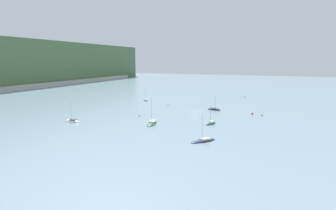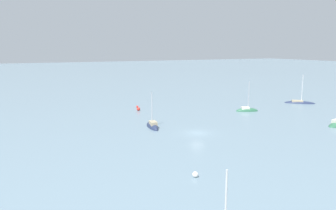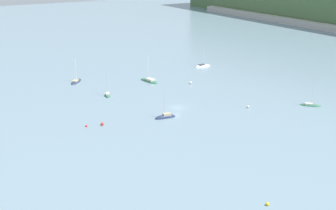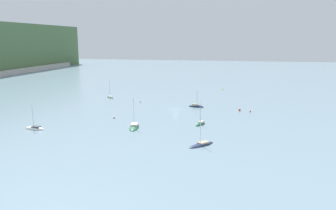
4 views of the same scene
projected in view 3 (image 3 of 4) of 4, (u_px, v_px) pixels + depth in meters
ground_plane at (177, 108)px, 136.22m from camera, size 600.00×600.00×0.00m
sailboat_0 at (165, 117)px, 127.93m from camera, size 2.55×6.29×7.80m
sailboat_1 at (108, 95)px, 147.53m from camera, size 5.62×3.52×8.00m
sailboat_2 at (149, 81)px, 163.61m from camera, size 9.05×4.25×10.36m
sailboat_3 at (76, 82)px, 162.95m from camera, size 7.65×7.01×8.61m
sailboat_4 at (203, 67)px, 184.48m from camera, size 2.58×6.81×8.46m
sailboat_5 at (310, 105)px, 137.97m from camera, size 5.86×5.43×8.95m
mooring_buoy_0 at (87, 126)px, 121.39m from camera, size 0.55×0.55×0.55m
mooring_buoy_1 at (248, 107)px, 135.97m from camera, size 0.72×0.72×0.72m
mooring_buoy_2 at (191, 83)px, 160.47m from camera, size 0.87×0.87×0.87m
mooring_buoy_3 at (102, 124)px, 122.33m from camera, size 0.83×0.83×0.83m
mooring_buoy_4 at (267, 204)px, 83.79m from camera, size 0.65×0.65×0.65m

